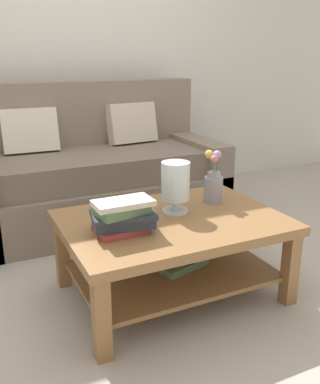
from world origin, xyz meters
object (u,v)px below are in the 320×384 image
Objects in this scene: book_stack_main at (122,216)px; flower_pitcher at (213,184)px; coffee_table at (172,240)px; glass_hurricane_vase at (175,183)px; couch at (94,175)px.

book_stack_main is 1.06× the size of flower_pitcher.
glass_hurricane_vase is at bearing 54.25° from coffee_table.
couch is 5.91× the size of book_stack_main.
couch is at bearing 107.77° from flower_pitcher.
couch reaches higher than coffee_table.
couch is at bearing 91.73° from coffee_table.
coffee_table is 0.38m from book_stack_main.
coffee_table is 4.08× the size of glass_hurricane_vase.
flower_pitcher reaches higher than coffee_table.
couch is 1.27m from coffee_table.
couch is 1.69× the size of coffee_table.
flower_pitcher is at bearing 17.25° from book_stack_main.
flower_pitcher is (0.37, -1.14, 0.19)m from couch.
book_stack_main is (-0.31, -0.07, 0.21)m from coffee_table.
glass_hurricane_vase reaches higher than coffee_table.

